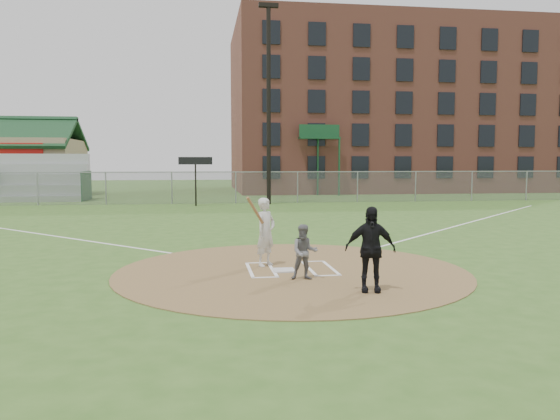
{
  "coord_description": "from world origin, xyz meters",
  "views": [
    {
      "loc": [
        -2.1,
        -12.75,
        2.6
      ],
      "look_at": [
        0.0,
        2.0,
        1.3
      ],
      "focal_mm": 35.0,
      "sensor_mm": 36.0,
      "label": 1
    }
  ],
  "objects": [
    {
      "name": "dirt_circle",
      "position": [
        0.0,
        0.0,
        0.01
      ],
      "size": [
        8.4,
        8.4,
        0.02
      ],
      "primitive_type": "cylinder",
      "color": "olive",
      "rests_on": "ground"
    },
    {
      "name": "brick_warehouse",
      "position": [
        16.0,
        37.96,
        7.5
      ],
      "size": [
        30.0,
        17.17,
        15.0
      ],
      "color": "#9E5244",
      "rests_on": "ground"
    },
    {
      "name": "scoreboard_sign",
      "position": [
        -2.5,
        20.2,
        2.39
      ],
      "size": [
        2.0,
        0.1,
        2.93
      ],
      "color": "black",
      "rests_on": "ground"
    },
    {
      "name": "ground",
      "position": [
        0.0,
        0.0,
        0.0
      ],
      "size": [
        140.0,
        140.0,
        0.0
      ],
      "primitive_type": "plane",
      "color": "#365C1F",
      "rests_on": "ground"
    },
    {
      "name": "home_plate",
      "position": [
        -0.2,
        -0.06,
        0.04
      ],
      "size": [
        0.51,
        0.51,
        0.03
      ],
      "primitive_type": "cube",
      "rotation": [
        0.0,
        0.0,
        -0.01
      ],
      "color": "silver",
      "rests_on": "dirt_circle"
    },
    {
      "name": "umpire",
      "position": [
        1.2,
        -2.34,
        0.88
      ],
      "size": [
        1.07,
        0.6,
        1.72
      ],
      "primitive_type": "imported",
      "rotation": [
        0.0,
        0.0,
        -0.19
      ],
      "color": "black",
      "rests_on": "dirt_circle"
    },
    {
      "name": "light_pole",
      "position": [
        2.0,
        21.0,
        6.61
      ],
      "size": [
        1.2,
        0.3,
        12.22
      ],
      "color": "black",
      "rests_on": "ground"
    },
    {
      "name": "foul_line_third",
      "position": [
        -9.0,
        9.0,
        0.01
      ],
      "size": [
        17.04,
        17.04,
        0.01
      ],
      "primitive_type": "cube",
      "rotation": [
        0.0,
        0.0,
        0.79
      ],
      "color": "white",
      "rests_on": "ground"
    },
    {
      "name": "foul_line_first",
      "position": [
        9.0,
        9.0,
        0.01
      ],
      "size": [
        17.04,
        17.04,
        0.01
      ],
      "primitive_type": "cube",
      "rotation": [
        0.0,
        0.0,
        -0.79
      ],
      "color": "white",
      "rests_on": "ground"
    },
    {
      "name": "batters_boxes",
      "position": [
        0.0,
        0.15,
        0.03
      ],
      "size": [
        2.08,
        1.88,
        0.01
      ],
      "color": "white",
      "rests_on": "dirt_circle"
    },
    {
      "name": "outfield_fence",
      "position": [
        0.0,
        22.0,
        1.02
      ],
      "size": [
        56.08,
        0.08,
        2.03
      ],
      "color": "slate",
      "rests_on": "ground"
    },
    {
      "name": "catcher",
      "position": [
        0.11,
        -1.05,
        0.63
      ],
      "size": [
        0.63,
        0.52,
        1.22
      ],
      "primitive_type": "imported",
      "rotation": [
        0.0,
        0.0,
        -0.09
      ],
      "color": "slate",
      "rests_on": "dirt_circle"
    },
    {
      "name": "batter_at_plate",
      "position": [
        -0.55,
        0.66,
        0.88
      ],
      "size": [
        0.91,
        0.99,
        1.78
      ],
      "color": "silver",
      "rests_on": "dirt_circle"
    },
    {
      "name": "bleachers",
      "position": [
        -13.0,
        26.2,
        1.59
      ],
      "size": [
        6.08,
        3.2,
        3.2
      ],
      "color": "#B7BABF",
      "rests_on": "ground"
    }
  ]
}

